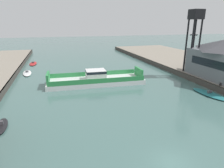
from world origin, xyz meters
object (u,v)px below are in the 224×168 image
chain_ferry (96,79)px  crane_tower (195,26)px  moored_boat_mid_left (27,73)px  moored_boat_far_right (209,94)px  moored_boat_near_left (2,126)px  moored_boat_mid_right (33,64)px

chain_ferry → crane_tower: bearing=-2.3°
chain_ferry → moored_boat_mid_left: chain_ferry is taller
moored_boat_far_right → moored_boat_mid_left: bearing=142.6°
moored_boat_far_right → crane_tower: 19.33m
moored_boat_near_left → moored_boat_mid_left: 31.55m
moored_boat_near_left → moored_boat_mid_left: bearing=90.2°
moored_boat_mid_left → moored_boat_mid_right: 14.35m
chain_ferry → moored_boat_mid_left: bearing=139.3°
moored_boat_near_left → moored_boat_far_right: moored_boat_near_left is taller
chain_ferry → moored_boat_mid_left: (-17.24, 14.84, -0.80)m
chain_ferry → moored_boat_far_right: 25.24m
chain_ferry → moored_boat_far_right: (20.83, -14.22, -0.82)m
chain_ferry → moored_boat_mid_right: size_ratio=3.15×
chain_ferry → moored_boat_far_right: size_ratio=2.74×
moored_boat_far_right → crane_tower: (4.98, 13.17, 13.24)m
moored_boat_mid_right → moored_boat_far_right: moored_boat_far_right is taller
moored_boat_near_left → moored_boat_mid_right: size_ratio=0.68×
moored_boat_near_left → moored_boat_mid_right: 45.89m
chain_ferry → moored_boat_near_left: bearing=-135.8°
chain_ferry → crane_tower: size_ratio=1.46×
chain_ferry → crane_tower: (25.81, -1.05, 12.42)m
moored_boat_mid_left → crane_tower: 47.76m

